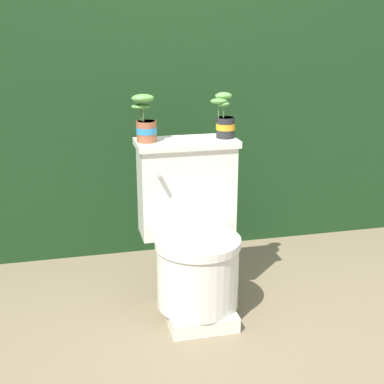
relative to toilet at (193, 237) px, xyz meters
name	(u,v)px	position (x,y,z in m)	size (l,w,h in m)	color
ground_plane	(219,316)	(0.10, -0.11, -0.35)	(12.00, 12.00, 0.00)	#75664C
hedge_backdrop	(170,103)	(0.10, 1.00, 0.46)	(3.40, 0.63, 1.61)	#193819
toilet	(193,237)	(0.00, 0.00, 0.00)	(0.46, 0.51, 0.77)	silver
potted_plant_left	(145,119)	(-0.18, 0.13, 0.52)	(0.11, 0.10, 0.21)	#9E5638
potted_plant_midleft	(225,120)	(0.18, 0.13, 0.51)	(0.12, 0.09, 0.20)	#262628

